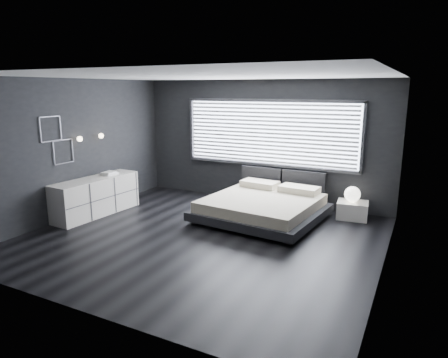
% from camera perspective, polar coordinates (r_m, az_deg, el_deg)
% --- Properties ---
extents(room, '(6.04, 6.00, 2.80)m').
position_cam_1_polar(room, '(6.83, -3.25, 2.68)').
color(room, black).
rests_on(room, ground).
extents(window, '(4.14, 0.09, 1.52)m').
position_cam_1_polar(window, '(9.13, 6.43, 6.52)').
color(window, white).
rests_on(window, ground).
extents(headboard, '(1.96, 0.16, 0.52)m').
position_cam_1_polar(headboard, '(9.13, 8.31, -0.16)').
color(headboard, black).
rests_on(headboard, ground).
extents(sconce_near, '(0.18, 0.11, 0.11)m').
position_cam_1_polar(sconce_near, '(8.64, -19.93, 5.41)').
color(sconce_near, silver).
rests_on(sconce_near, ground).
extents(sconce_far, '(0.18, 0.11, 0.11)m').
position_cam_1_polar(sconce_far, '(9.06, -17.17, 5.92)').
color(sconce_far, silver).
rests_on(sconce_far, ground).
extents(wall_art_upper, '(0.01, 0.48, 0.48)m').
position_cam_1_polar(wall_art_upper, '(8.29, -23.52, 6.58)').
color(wall_art_upper, '#47474C').
rests_on(wall_art_upper, ground).
extents(wall_art_lower, '(0.01, 0.48, 0.48)m').
position_cam_1_polar(wall_art_lower, '(8.51, -21.95, 3.64)').
color(wall_art_lower, '#47474C').
rests_on(wall_art_lower, ground).
extents(bed, '(2.47, 2.38, 0.59)m').
position_cam_1_polar(bed, '(8.12, 5.53, -3.88)').
color(bed, black).
rests_on(bed, ground).
extents(nightstand, '(0.65, 0.56, 0.35)m').
position_cam_1_polar(nightstand, '(8.57, 17.86, -4.25)').
color(nightstand, silver).
rests_on(nightstand, ground).
extents(orb_lamp, '(0.32, 0.32, 0.32)m').
position_cam_1_polar(orb_lamp, '(8.49, 17.87, -2.08)').
color(orb_lamp, white).
rests_on(orb_lamp, nightstand).
extents(dresser, '(0.69, 1.99, 0.78)m').
position_cam_1_polar(dresser, '(8.79, -17.78, -2.36)').
color(dresser, silver).
rests_on(dresser, ground).
extents(book_stack, '(0.26, 0.33, 0.07)m').
position_cam_1_polar(book_stack, '(8.96, -16.09, 0.80)').
color(book_stack, white).
rests_on(book_stack, dresser).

